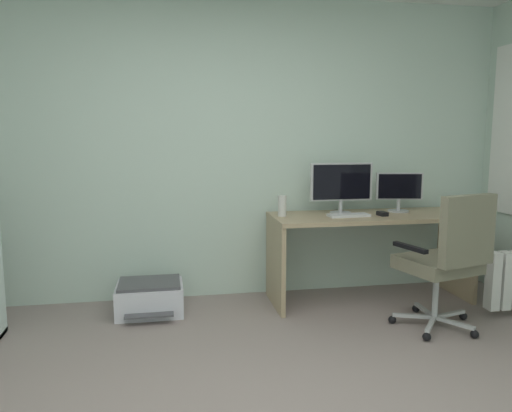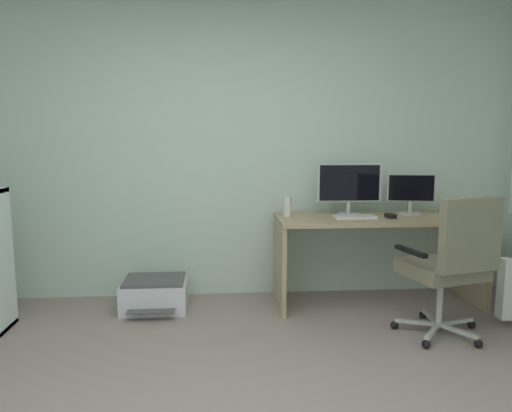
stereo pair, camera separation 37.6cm
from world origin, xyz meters
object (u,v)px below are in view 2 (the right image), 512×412
desktop_speaker (287,206)px  printer (155,294)px  monitor_secondary (411,191)px  computer_mouse (390,216)px  desk (378,238)px  monitor_main (349,185)px  keyboard (355,217)px  office_chair (452,260)px

desktop_speaker → printer: size_ratio=0.33×
monitor_secondary → computer_mouse: 0.34m
desk → monitor_secondary: (0.30, 0.10, 0.39)m
monitor_secondary → desktop_speaker: 1.06m
desk → printer: desk is taller
monitor_main → monitor_secondary: monitor_main is taller
printer → keyboard: bearing=-2.9°
keyboard → computer_mouse: bearing=-5.1°
keyboard → desk: bearing=14.7°
computer_mouse → desktop_speaker: (-0.82, 0.13, 0.07)m
desktop_speaker → desk: bearing=-3.7°
desktop_speaker → office_chair: 1.32m
keyboard → printer: keyboard is taller
monitor_main → printer: 1.83m
monitor_secondary → computer_mouse: bearing=-142.3°
monitor_main → computer_mouse: (0.30, -0.18, -0.24)m
desktop_speaker → monitor_secondary: bearing=2.6°
desk → printer: bearing=179.6°
monitor_secondary → desktop_speaker: size_ratio=2.33×
keyboard → computer_mouse: (0.29, -0.01, 0.01)m
desk → monitor_secondary: bearing=18.0°
desk → printer: size_ratio=3.23×
desk → monitor_secondary: 0.50m
monitor_secondary → desktop_speaker: (-1.05, -0.05, -0.12)m
keyboard → desktop_speaker: desktop_speaker is taller
monitor_main → computer_mouse: bearing=-30.9°
desk → computer_mouse: bearing=-51.5°
desk → monitor_main: (-0.23, 0.10, 0.44)m
monitor_secondary → printer: (-2.14, -0.08, -0.82)m
desk → desktop_speaker: (-0.76, 0.05, 0.27)m
keyboard → printer: bearing=174.7°
desk → monitor_main: size_ratio=3.12×
desk → keyboard: (-0.22, -0.07, 0.19)m
monitor_secondary → keyboard: monitor_secondary is taller
monitor_main → monitor_secondary: bearing=0.0°
keyboard → desktop_speaker: (-0.53, 0.12, 0.07)m
keyboard → computer_mouse: 0.29m
keyboard → printer: (-1.62, 0.08, -0.63)m
office_chair → printer: office_chair is taller
office_chair → computer_mouse: bearing=106.6°
printer → monitor_secondary: bearing=2.2°
monitor_main → office_chair: 1.07m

